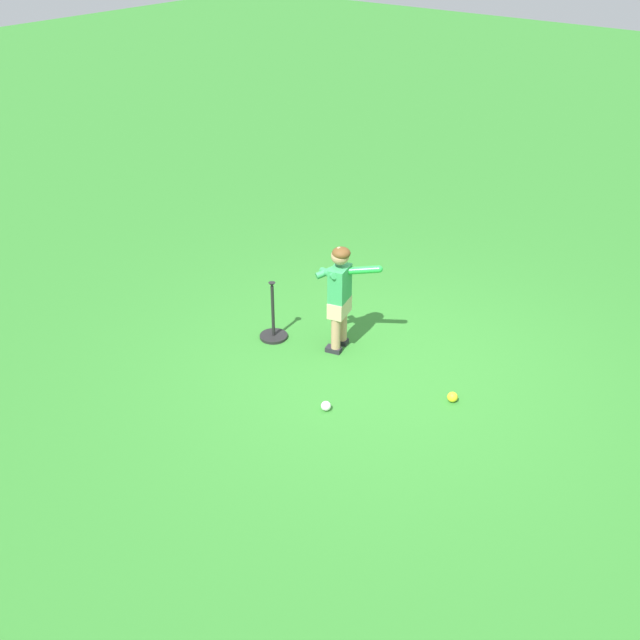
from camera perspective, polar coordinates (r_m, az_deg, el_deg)
The scene contains 5 objects.
ground_plane at distance 7.33m, azimuth 4.38°, elevation -3.58°, with size 40.00×40.00×0.00m, color #2D7528.
child_batter at distance 7.30m, azimuth 1.49°, elevation 2.29°, with size 0.57×0.41×1.08m.
play_ball_far_left at distance 6.95m, azimuth 9.72°, elevation -5.61°, with size 0.09×0.09×0.09m, color yellow.
play_ball_midfield at distance 6.75m, azimuth 0.44°, elevation -6.34°, with size 0.09×0.09×0.09m, color white.
batting_tee at distance 7.75m, azimuth -3.44°, elevation -0.63°, with size 0.28×0.28×0.62m.
Camera 1 is at (-3.34, 5.14, 4.03)m, focal length 43.50 mm.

